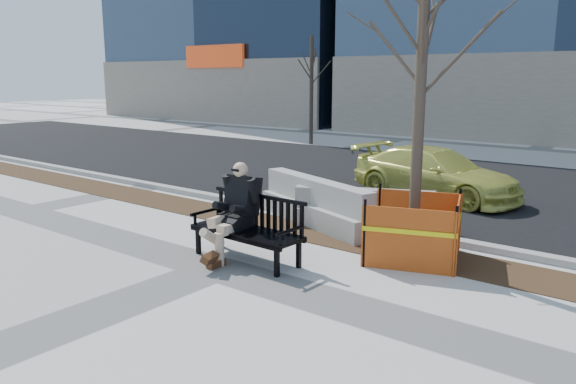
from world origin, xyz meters
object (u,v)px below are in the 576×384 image
at_px(seated_man, 237,256).
at_px(sedan, 434,198).
at_px(jersey_barrier_left, 316,224).
at_px(jersey_barrier_right, 363,227).
at_px(bench, 247,260).
at_px(tree_fence, 412,258).

xyz_separation_m(seated_man, sedan, (0.72, 6.43, 0.00)).
distance_m(sedan, jersey_barrier_left, 3.99).
bearing_deg(jersey_barrier_right, seated_man, -128.46).
height_order(sedan, jersey_barrier_right, sedan).
relative_size(bench, sedan, 0.47).
relative_size(sedan, jersey_barrier_left, 1.30).
distance_m(seated_man, tree_fence, 2.96).
height_order(seated_man, sedan, seated_man).
bearing_deg(jersey_barrier_left, seated_man, -66.66).
bearing_deg(jersey_barrier_left, tree_fence, 2.44).
distance_m(seated_man, sedan, 6.47).
height_order(tree_fence, sedan, tree_fence).
xyz_separation_m(tree_fence, jersey_barrier_right, (-1.65, 1.20, 0.00)).
distance_m(bench, seated_man, 0.29).
relative_size(bench, seated_man, 1.26).
distance_m(seated_man, jersey_barrier_right, 3.03).
distance_m(tree_fence, sedan, 4.98).
bearing_deg(tree_fence, jersey_barrier_right, 144.10).
bearing_deg(bench, jersey_barrier_left, 100.84).
bearing_deg(tree_fence, seated_man, -143.97).
height_order(tree_fence, jersey_barrier_right, tree_fence).
bearing_deg(sedan, jersey_barrier_right, -170.77).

